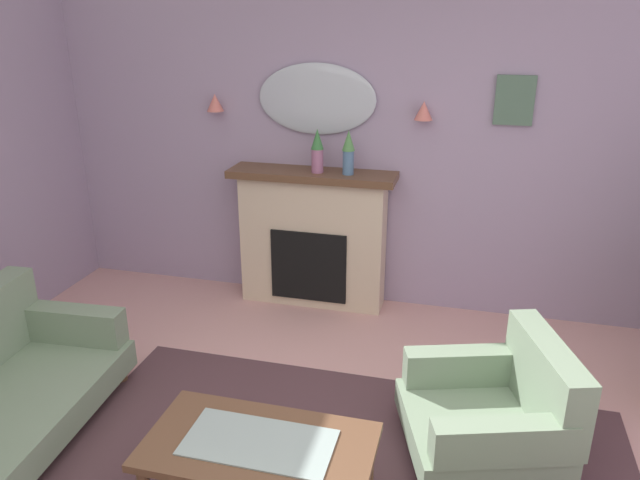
{
  "coord_description": "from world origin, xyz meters",
  "views": [
    {
      "loc": [
        0.57,
        -2.13,
        2.37
      ],
      "look_at": [
        -0.35,
        1.42,
        0.98
      ],
      "focal_mm": 34.0,
      "sensor_mm": 36.0,
      "label": 1
    }
  ],
  "objects_px": {
    "wall_mirror": "(317,99)",
    "armchair_by_coffee_table": "(498,409)",
    "mantel_vase_right": "(348,151)",
    "wall_sconce_right": "(424,111)",
    "framed_picture": "(515,100)",
    "fireplace": "(313,240)",
    "wall_sconce_left": "(215,103)",
    "mantel_vase_left": "(317,150)",
    "coffee_table": "(259,452)"
  },
  "relations": [
    {
      "from": "framed_picture",
      "to": "coffee_table",
      "type": "bearing_deg",
      "value": -113.97
    },
    {
      "from": "mantel_vase_right",
      "to": "framed_picture",
      "type": "bearing_deg",
      "value": 8.53
    },
    {
      "from": "wall_mirror",
      "to": "armchair_by_coffee_table",
      "type": "bearing_deg",
      "value": -49.66
    },
    {
      "from": "mantel_vase_left",
      "to": "armchair_by_coffee_table",
      "type": "distance_m",
      "value": 2.39
    },
    {
      "from": "wall_mirror",
      "to": "framed_picture",
      "type": "relative_size",
      "value": 2.67
    },
    {
      "from": "mantel_vase_left",
      "to": "wall_mirror",
      "type": "xyz_separation_m",
      "value": [
        -0.05,
        0.17,
        0.37
      ]
    },
    {
      "from": "fireplace",
      "to": "wall_sconce_right",
      "type": "height_order",
      "value": "wall_sconce_right"
    },
    {
      "from": "mantel_vase_right",
      "to": "wall_mirror",
      "type": "relative_size",
      "value": 0.36
    },
    {
      "from": "mantel_vase_right",
      "to": "wall_mirror",
      "type": "xyz_separation_m",
      "value": [
        -0.3,
        0.17,
        0.36
      ]
    },
    {
      "from": "mantel_vase_left",
      "to": "wall_sconce_left",
      "type": "height_order",
      "value": "wall_sconce_left"
    },
    {
      "from": "wall_sconce_left",
      "to": "mantel_vase_left",
      "type": "bearing_deg",
      "value": -7.59
    },
    {
      "from": "wall_mirror",
      "to": "framed_picture",
      "type": "distance_m",
      "value": 1.5
    },
    {
      "from": "mantel_vase_right",
      "to": "armchair_by_coffee_table",
      "type": "distance_m",
      "value": 2.25
    },
    {
      "from": "fireplace",
      "to": "wall_sconce_left",
      "type": "height_order",
      "value": "wall_sconce_left"
    },
    {
      "from": "wall_sconce_left",
      "to": "wall_sconce_right",
      "type": "relative_size",
      "value": 1.0
    },
    {
      "from": "wall_sconce_left",
      "to": "wall_sconce_right",
      "type": "distance_m",
      "value": 1.7
    },
    {
      "from": "mantel_vase_right",
      "to": "framed_picture",
      "type": "relative_size",
      "value": 0.97
    },
    {
      "from": "framed_picture",
      "to": "armchair_by_coffee_table",
      "type": "xyz_separation_m",
      "value": [
        -0.0,
        -1.78,
        -1.44
      ]
    },
    {
      "from": "fireplace",
      "to": "mantel_vase_right",
      "type": "height_order",
      "value": "mantel_vase_right"
    },
    {
      "from": "mantel_vase_right",
      "to": "coffee_table",
      "type": "xyz_separation_m",
      "value": [
        0.08,
        -2.34,
        -0.96
      ]
    },
    {
      "from": "wall_sconce_right",
      "to": "coffee_table",
      "type": "xyz_separation_m",
      "value": [
        -0.47,
        -2.46,
        -1.28
      ]
    },
    {
      "from": "wall_sconce_left",
      "to": "framed_picture",
      "type": "height_order",
      "value": "framed_picture"
    },
    {
      "from": "fireplace",
      "to": "armchair_by_coffee_table",
      "type": "relative_size",
      "value": 1.32
    },
    {
      "from": "fireplace",
      "to": "wall_sconce_left",
      "type": "xyz_separation_m",
      "value": [
        -0.85,
        0.09,
        1.09
      ]
    },
    {
      "from": "wall_sconce_left",
      "to": "wall_sconce_right",
      "type": "bearing_deg",
      "value": 0.0
    },
    {
      "from": "mantel_vase_right",
      "to": "mantel_vase_left",
      "type": "bearing_deg",
      "value": 180.0
    },
    {
      "from": "mantel_vase_right",
      "to": "wall_sconce_right",
      "type": "relative_size",
      "value": 2.5
    },
    {
      "from": "wall_sconce_right",
      "to": "mantel_vase_right",
      "type": "bearing_deg",
      "value": -167.69
    },
    {
      "from": "mantel_vase_left",
      "to": "coffee_table",
      "type": "height_order",
      "value": "mantel_vase_left"
    },
    {
      "from": "fireplace",
      "to": "mantel_vase_right",
      "type": "bearing_deg",
      "value": -5.39
    },
    {
      "from": "framed_picture",
      "to": "wall_mirror",
      "type": "bearing_deg",
      "value": -179.62
    },
    {
      "from": "mantel_vase_left",
      "to": "armchair_by_coffee_table",
      "type": "xyz_separation_m",
      "value": [
        1.45,
        -1.6,
        -1.03
      ]
    },
    {
      "from": "wall_sconce_right",
      "to": "framed_picture",
      "type": "height_order",
      "value": "framed_picture"
    },
    {
      "from": "wall_sconce_left",
      "to": "framed_picture",
      "type": "xyz_separation_m",
      "value": [
        2.35,
        0.06,
        0.09
      ]
    },
    {
      "from": "wall_sconce_left",
      "to": "framed_picture",
      "type": "relative_size",
      "value": 0.39
    },
    {
      "from": "armchair_by_coffee_table",
      "to": "mantel_vase_right",
      "type": "bearing_deg",
      "value": 126.93
    },
    {
      "from": "fireplace",
      "to": "wall_sconce_right",
      "type": "xyz_separation_m",
      "value": [
        0.85,
        0.09,
        1.09
      ]
    },
    {
      "from": "wall_mirror",
      "to": "wall_sconce_right",
      "type": "relative_size",
      "value": 6.86
    },
    {
      "from": "mantel_vase_right",
      "to": "framed_picture",
      "type": "distance_m",
      "value": 1.28
    },
    {
      "from": "wall_mirror",
      "to": "coffee_table",
      "type": "bearing_deg",
      "value": -81.44
    },
    {
      "from": "mantel_vase_left",
      "to": "wall_sconce_right",
      "type": "bearing_deg",
      "value": 8.53
    },
    {
      "from": "mantel_vase_right",
      "to": "armchair_by_coffee_table",
      "type": "height_order",
      "value": "mantel_vase_right"
    },
    {
      "from": "framed_picture",
      "to": "mantel_vase_left",
      "type": "bearing_deg",
      "value": -172.92
    },
    {
      "from": "mantel_vase_left",
      "to": "coffee_table",
      "type": "relative_size",
      "value": 0.32
    },
    {
      "from": "wall_sconce_right",
      "to": "armchair_by_coffee_table",
      "type": "relative_size",
      "value": 0.14
    },
    {
      "from": "framed_picture",
      "to": "wall_sconce_right",
      "type": "bearing_deg",
      "value": -174.73
    },
    {
      "from": "mantel_vase_left",
      "to": "framed_picture",
      "type": "distance_m",
      "value": 1.52
    },
    {
      "from": "mantel_vase_left",
      "to": "mantel_vase_right",
      "type": "distance_m",
      "value": 0.25
    },
    {
      "from": "fireplace",
      "to": "wall_mirror",
      "type": "height_order",
      "value": "wall_mirror"
    },
    {
      "from": "mantel_vase_left",
      "to": "wall_sconce_right",
      "type": "height_order",
      "value": "wall_sconce_right"
    }
  ]
}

